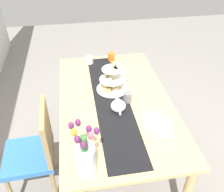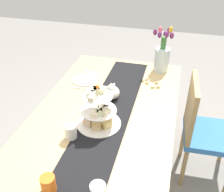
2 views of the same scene
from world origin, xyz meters
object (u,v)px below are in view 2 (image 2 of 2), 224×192
Objects in this scene: tulip_vase at (162,56)px; fork_left at (91,72)px; dinner_plate_left at (86,80)px; teapot at (111,92)px; chair_left at (202,127)px; tiered_cake_stand at (99,112)px; mug_white_text at (71,132)px; mug_orange at (48,184)px; dining_table at (106,120)px; knife_left at (80,88)px; cream_jug at (98,191)px; mug_grey at (93,99)px.

tulip_vase reaches higher than fork_left.
teapot is at bearing 52.84° from dinner_plate_left.
chair_left is 1.08m from fork_left.
tiered_cake_stand is 0.22m from mug_white_text.
teapot reaches higher than mug_orange.
chair_left reaches higher than fork_left.
dinner_plate_left is (-0.22, -0.29, -0.05)m from teapot.
chair_left is 1.05m from dinner_plate_left.
teapot is (-0.16, 0.00, 0.15)m from dining_table.
tiered_cake_stand is (0.45, -0.73, 0.34)m from chair_left.
dining_table is 10.15× the size of knife_left.
teapot is 0.52m from mug_white_text.
tulip_vase is at bearing 156.17° from dining_table.
mug_white_text reaches higher than cream_jug.
dinner_plate_left is 0.15m from fork_left.
teapot is 0.31m from knife_left.
dining_table is 0.26m from tiered_cake_stand.
tulip_vase is at bearing 108.69° from fork_left.
chair_left is 1.33m from mug_orange.
dining_table is 20.31× the size of cream_jug.
teapot reaches higher than fork_left.
dining_table is 0.83m from tulip_vase.
mug_orange is at bearing -84.14° from cream_jug.
knife_left is (0.14, 0.00, -0.00)m from dinner_plate_left.
teapot is 2.51× the size of mug_grey.
chair_left is 0.72m from tulip_vase.
cream_jug is at bearing -6.25° from tulip_vase.
tiered_cake_stand is 0.73× the size of tulip_vase.
mug_white_text reaches higher than knife_left.
fork_left is (-0.14, 0.00, -0.00)m from dinner_plate_left.
knife_left reaches higher than dining_table.
tiered_cake_stand is 3.20× the size of mug_white_text.
dinner_plate_left is (-1.09, -0.46, -0.04)m from cream_jug.
tulip_vase is 1.17m from mug_white_text.
mug_orange is at bearing 9.11° from fork_left.
mug_white_text is at bearing -22.88° from tulip_vase.
mug_orange is at bearing 10.26° from dinner_plate_left.
dining_table is at bearing 0.00° from teapot.
mug_grey reaches higher than dinner_plate_left.
dinner_plate_left is at bearing -152.06° from tiered_cake_stand.
tulip_vase is 0.82m from mug_grey.
tulip_vase is at bearing 164.42° from mug_orange.
chair_left is 9.58× the size of mug_white_text.
tulip_vase is 2.77× the size of fork_left.
fork_left is 0.88m from mug_white_text.
tiered_cake_stand is 0.76m from fork_left.
teapot is at bearing 137.50° from mug_grey.
fork_left is 0.29m from knife_left.
mug_white_text is (0.17, -0.13, -0.06)m from tiered_cake_stand.
chair_left is 0.91m from mug_grey.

